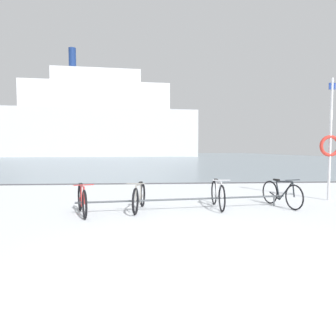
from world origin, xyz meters
TOP-DOWN VIEW (x-y plane):
  - ground at (0.00, 53.90)m, footprint 80.00×132.00m
  - bike_rack at (0.04, 3.91)m, footprint 5.64×0.74m
  - bicycle_0 at (-2.58, 3.51)m, footprint 0.64×1.62m
  - bicycle_1 at (-1.20, 3.90)m, footprint 0.46×1.68m
  - bicycle_2 at (0.93, 4.09)m, footprint 0.46×1.74m
  - bicycle_3 at (2.75, 4.13)m, footprint 0.56×1.63m
  - rescue_post at (4.71, 5.05)m, footprint 0.67×0.10m
  - ferry_ship at (-10.79, 62.99)m, footprint 41.55×11.98m

SIDE VIEW (x-z plane):
  - ground at x=0.00m, z-range -0.08..0.00m
  - bike_rack at x=0.04m, z-range 0.12..0.42m
  - bicycle_1 at x=-1.20m, z-range -0.04..0.73m
  - bicycle_0 at x=-2.58m, z-range -0.04..0.75m
  - bicycle_3 at x=2.75m, z-range -0.04..0.76m
  - bicycle_2 at x=0.93m, z-range -0.04..0.78m
  - rescue_post at x=4.71m, z-range -0.07..3.72m
  - ferry_ship at x=-10.79m, z-range -3.80..19.29m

